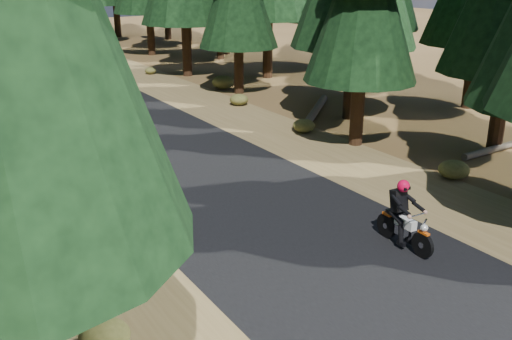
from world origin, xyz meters
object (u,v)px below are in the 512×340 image
at_px(rider_follow, 133,159).
at_px(rider_lead, 405,226).
at_px(log_near, 315,111).
at_px(log_far, 500,147).

bearing_deg(rider_follow, rider_lead, 103.00).
relative_size(log_near, rider_lead, 2.87).
bearing_deg(log_far, log_near, 105.21).
relative_size(log_far, rider_lead, 2.16).
bearing_deg(log_near, rider_follow, 156.01).
height_order(log_near, rider_lead, rider_lead).
distance_m(log_far, rider_follow, 12.26).
relative_size(log_near, log_far, 1.33).
distance_m(log_far, rider_lead, 8.67).
distance_m(log_near, rider_follow, 9.89).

